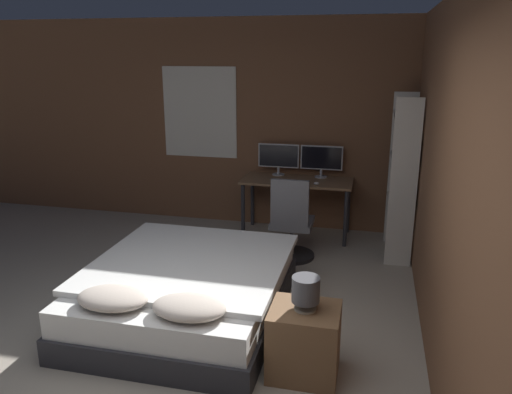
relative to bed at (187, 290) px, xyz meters
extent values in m
cube|color=brown|center=(0.21, 2.64, 1.10)|extent=(12.00, 0.06, 2.70)
cube|color=silver|center=(-0.76, 2.60, 1.25)|extent=(1.01, 0.01, 1.19)
cube|color=black|center=(-0.76, 2.60, 1.25)|extent=(0.93, 0.01, 1.11)
cube|color=brown|center=(2.05, 0.37, 1.10)|extent=(0.06, 12.00, 2.70)
cube|color=#2D2D33|center=(0.00, 0.02, -0.14)|extent=(1.63, 1.97, 0.22)
cube|color=white|center=(0.00, 0.02, 0.08)|extent=(1.57, 1.91, 0.22)
cube|color=white|center=(0.00, 0.13, 0.22)|extent=(1.67, 1.65, 0.05)
ellipsoid|color=beige|center=(-0.30, -0.72, 0.26)|extent=(0.55, 0.38, 0.13)
ellipsoid|color=beige|center=(0.30, -0.72, 0.26)|extent=(0.55, 0.38, 0.13)
cube|color=brown|center=(1.12, -0.58, 0.01)|extent=(0.50, 0.44, 0.52)
cylinder|color=gray|center=(1.12, -0.58, 0.28)|extent=(0.16, 0.16, 0.01)
cylinder|color=gray|center=(1.12, -0.58, 0.31)|extent=(0.02, 0.02, 0.05)
cylinder|color=#4C4C51|center=(1.12, -0.58, 0.43)|extent=(0.20, 0.20, 0.18)
cube|color=#846042|center=(0.62, 2.26, 0.47)|extent=(1.37, 0.60, 0.03)
cylinder|color=#2D2D33|center=(-0.02, 2.01, 0.10)|extent=(0.05, 0.05, 0.70)
cylinder|color=#2D2D33|center=(1.25, 2.01, 0.10)|extent=(0.05, 0.05, 0.70)
cylinder|color=#2D2D33|center=(-0.02, 2.52, 0.10)|extent=(0.05, 0.05, 0.70)
cylinder|color=#2D2D33|center=(1.25, 2.52, 0.10)|extent=(0.05, 0.05, 0.70)
cylinder|color=#B7B7BC|center=(0.34, 2.47, 0.49)|extent=(0.16, 0.16, 0.01)
cylinder|color=#B7B7BC|center=(0.34, 2.47, 0.54)|extent=(0.03, 0.03, 0.09)
cube|color=#B7B7BC|center=(0.34, 2.47, 0.74)|extent=(0.53, 0.03, 0.30)
cube|color=black|center=(0.34, 2.45, 0.74)|extent=(0.50, 0.00, 0.27)
cylinder|color=#B7B7BC|center=(0.89, 2.47, 0.49)|extent=(0.16, 0.16, 0.01)
cylinder|color=#B7B7BC|center=(0.89, 2.47, 0.54)|extent=(0.03, 0.03, 0.09)
cube|color=#B7B7BC|center=(0.89, 2.47, 0.74)|extent=(0.53, 0.03, 0.30)
cube|color=black|center=(0.89, 2.45, 0.74)|extent=(0.50, 0.00, 0.27)
cube|color=#B7B7BC|center=(0.62, 2.07, 0.49)|extent=(0.35, 0.13, 0.02)
ellipsoid|color=#B7B7BC|center=(0.88, 2.07, 0.50)|extent=(0.07, 0.05, 0.04)
cylinder|color=black|center=(0.68, 1.54, -0.23)|extent=(0.52, 0.52, 0.04)
cylinder|color=gray|center=(0.68, 1.54, -0.04)|extent=(0.05, 0.05, 0.34)
cube|color=slate|center=(0.68, 1.54, 0.16)|extent=(0.46, 0.46, 0.07)
cube|color=slate|center=(0.68, 1.34, 0.46)|extent=(0.41, 0.05, 0.52)
cube|color=beige|center=(1.86, 1.57, 0.67)|extent=(0.28, 0.02, 1.84)
cube|color=beige|center=(1.86, 2.29, 0.67)|extent=(0.28, 0.02, 1.84)
cube|color=beige|center=(1.86, 1.93, 0.39)|extent=(0.28, 0.70, 0.02)
cube|color=beige|center=(1.86, 1.93, 0.89)|extent=(0.28, 0.70, 0.02)
cube|color=beige|center=(1.86, 1.93, 1.37)|extent=(0.28, 0.70, 0.02)
cube|color=#337042|center=(1.86, 1.61, 0.53)|extent=(0.23, 0.03, 0.24)
cube|color=#337042|center=(1.86, 1.66, 0.51)|extent=(0.23, 0.03, 0.22)
cube|color=#B2332D|center=(1.86, 1.69, 0.51)|extent=(0.23, 0.03, 0.22)
cube|color=orange|center=(1.86, 1.73, 0.54)|extent=(0.23, 0.03, 0.27)
cube|color=orange|center=(1.86, 1.77, 0.52)|extent=(0.23, 0.03, 0.23)
cube|color=#28282D|center=(1.86, 1.80, 0.50)|extent=(0.23, 0.03, 0.20)
cube|color=orange|center=(1.86, 1.61, 1.02)|extent=(0.23, 0.03, 0.25)
cube|color=#BCB29E|center=(1.86, 1.65, 0.99)|extent=(0.23, 0.03, 0.18)
cube|color=#2D4784|center=(1.86, 1.69, 1.02)|extent=(0.23, 0.02, 0.23)
cube|color=#7A387F|center=(1.86, 1.72, 0.99)|extent=(0.23, 0.03, 0.18)
cube|color=#BCB29E|center=(1.86, 1.76, 1.00)|extent=(0.23, 0.03, 0.20)
cube|color=#2D4784|center=(1.86, 1.79, 1.02)|extent=(0.23, 0.02, 0.25)
cube|color=gold|center=(1.86, 1.83, 0.99)|extent=(0.23, 0.04, 0.17)
cube|color=orange|center=(1.86, 1.87, 1.01)|extent=(0.23, 0.04, 0.21)
camera|label=1|loc=(1.52, -3.74, 2.03)|focal=35.00mm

